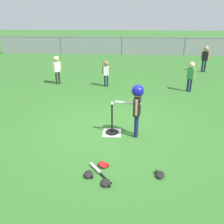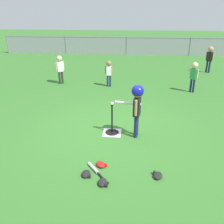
# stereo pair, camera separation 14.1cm
# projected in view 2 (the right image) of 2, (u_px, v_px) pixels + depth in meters

# --- Properties ---
(ground_plane) EXTENTS (60.00, 60.00, 0.00)m
(ground_plane) POSITION_uv_depth(u_px,v_px,m) (112.00, 129.00, 6.06)
(ground_plane) COLOR #336B28
(home_plate) EXTENTS (0.44, 0.44, 0.01)m
(home_plate) POSITION_uv_depth(u_px,v_px,m) (112.00, 133.00, 5.87)
(home_plate) COLOR white
(home_plate) RESTS_ON ground_plane
(batting_tee) EXTENTS (0.32, 0.32, 0.73)m
(batting_tee) POSITION_uv_depth(u_px,v_px,m) (112.00, 128.00, 5.82)
(batting_tee) COLOR black
(batting_tee) RESTS_ON ground_plane
(baseball_on_tee) EXTENTS (0.07, 0.07, 0.07)m
(baseball_on_tee) POSITION_uv_depth(u_px,v_px,m) (112.00, 103.00, 5.57)
(baseball_on_tee) COLOR white
(baseball_on_tee) RESTS_ON batting_tee
(batter_child) EXTENTS (0.64, 0.35, 1.26)m
(batter_child) POSITION_uv_depth(u_px,v_px,m) (137.00, 101.00, 5.37)
(batter_child) COLOR #191E4C
(batter_child) RESTS_ON ground_plane
(fielder_near_right) EXTENTS (0.27, 0.23, 1.08)m
(fielder_near_right) POSITION_uv_depth(u_px,v_px,m) (194.00, 73.00, 8.46)
(fielder_near_right) COLOR #191E4C
(fielder_near_right) RESTS_ON ground_plane
(fielder_deep_right) EXTENTS (0.29, 0.23, 1.11)m
(fielder_deep_right) POSITION_uv_depth(u_px,v_px,m) (60.00, 66.00, 9.44)
(fielder_deep_right) COLOR #262626
(fielder_deep_right) RESTS_ON ground_plane
(fielder_deep_center) EXTENTS (0.31, 0.25, 1.20)m
(fielder_deep_center) POSITION_uv_depth(u_px,v_px,m) (210.00, 56.00, 11.10)
(fielder_deep_center) COLOR #191E4C
(fielder_deep_center) RESTS_ON ground_plane
(fielder_near_left) EXTENTS (0.29, 0.20, 0.99)m
(fielder_near_left) POSITION_uv_depth(u_px,v_px,m) (109.00, 70.00, 9.12)
(fielder_near_left) COLOR #191E4C
(fielder_near_left) RESTS_ON ground_plane
(spare_bat_silver) EXTENTS (0.47, 0.58, 0.06)m
(spare_bat_silver) POSITION_uv_depth(u_px,v_px,m) (95.00, 170.00, 4.47)
(spare_bat_silver) COLOR silver
(spare_bat_silver) RESTS_ON ground_plane
(glove_by_plate) EXTENTS (0.17, 0.22, 0.07)m
(glove_by_plate) POSITION_uv_depth(u_px,v_px,m) (103.00, 182.00, 4.14)
(glove_by_plate) COLOR black
(glove_by_plate) RESTS_ON ground_plane
(glove_near_bats) EXTENTS (0.18, 0.23, 0.07)m
(glove_near_bats) POSITION_uv_depth(u_px,v_px,m) (86.00, 174.00, 4.35)
(glove_near_bats) COLOR black
(glove_near_bats) RESTS_ON ground_plane
(glove_tossed_aside) EXTENTS (0.20, 0.25, 0.07)m
(glove_tossed_aside) POSITION_uv_depth(u_px,v_px,m) (158.00, 175.00, 4.31)
(glove_tossed_aside) COLOR black
(glove_tossed_aside) RESTS_ON ground_plane
(glove_outfield_drop) EXTENTS (0.26, 0.27, 0.07)m
(glove_outfield_drop) POSITION_uv_depth(u_px,v_px,m) (101.00, 164.00, 4.62)
(glove_outfield_drop) COLOR #B21919
(glove_outfield_drop) RESTS_ON ground_plane
(outfield_fence) EXTENTS (16.06, 0.06, 1.15)m
(outfield_fence) POSITION_uv_depth(u_px,v_px,m) (127.00, 45.00, 15.50)
(outfield_fence) COLOR slate
(outfield_fence) RESTS_ON ground_plane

